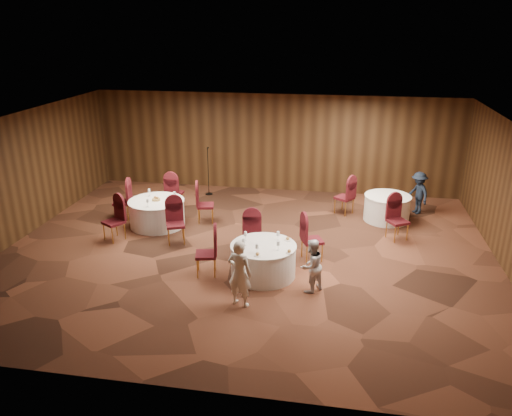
% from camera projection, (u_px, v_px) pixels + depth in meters
% --- Properties ---
extents(ground, '(12.00, 12.00, 0.00)m').
position_uv_depth(ground, '(247.00, 252.00, 12.37)').
color(ground, black).
rests_on(ground, ground).
extents(room_shell, '(12.00, 12.00, 12.00)m').
position_uv_depth(room_shell, '(246.00, 176.00, 11.68)').
color(room_shell, silver).
rests_on(room_shell, ground).
extents(table_main, '(1.46, 1.46, 0.74)m').
position_uv_depth(table_main, '(263.00, 260.00, 11.10)').
color(table_main, silver).
rests_on(table_main, ground).
extents(table_left, '(1.54, 1.54, 0.74)m').
position_uv_depth(table_left, '(157.00, 213.00, 13.84)').
color(table_left, silver).
rests_on(table_left, ground).
extents(table_right, '(1.30, 1.30, 0.74)m').
position_uv_depth(table_right, '(387.00, 208.00, 14.22)').
color(table_right, silver).
rests_on(table_right, ground).
extents(chairs_main, '(2.94, 1.99, 1.00)m').
position_uv_depth(chairs_main, '(258.00, 242.00, 11.73)').
color(chairs_main, '#3A0B0D').
rests_on(chairs_main, ground).
extents(chairs_left, '(3.04, 3.13, 1.00)m').
position_uv_depth(chairs_left, '(159.00, 208.00, 13.81)').
color(chairs_left, '#3A0B0D').
rests_on(chairs_left, ground).
extents(chairs_right, '(2.09, 2.37, 1.00)m').
position_uv_depth(chairs_right, '(369.00, 208.00, 13.80)').
color(chairs_right, '#3A0B0D').
rests_on(chairs_right, ground).
extents(tabletop_main, '(1.15, 1.05, 0.22)m').
position_uv_depth(tabletop_main, '(268.00, 243.00, 10.82)').
color(tabletop_main, silver).
rests_on(tabletop_main, table_main).
extents(tabletop_left, '(0.85, 0.87, 0.22)m').
position_uv_depth(tabletop_left, '(156.00, 198.00, 13.68)').
color(tabletop_left, silver).
rests_on(tabletop_left, table_left).
extents(tabletop_right, '(0.08, 0.08, 0.22)m').
position_uv_depth(tabletop_right, '(397.00, 194.00, 13.74)').
color(tabletop_right, silver).
rests_on(tabletop_right, table_right).
extents(mic_stand, '(0.24, 0.24, 1.58)m').
position_uv_depth(mic_stand, '(209.00, 181.00, 16.34)').
color(mic_stand, black).
rests_on(mic_stand, ground).
extents(woman_a, '(0.59, 0.48, 1.42)m').
position_uv_depth(woman_a, '(240.00, 273.00, 9.82)').
color(woman_a, white).
rests_on(woman_a, ground).
extents(woman_b, '(0.71, 0.72, 1.18)m').
position_uv_depth(woman_b, '(311.00, 266.00, 10.38)').
color(woman_b, silver).
rests_on(woman_b, ground).
extents(man_c, '(0.80, 0.94, 1.26)m').
position_uv_depth(man_c, '(418.00, 193.00, 14.65)').
color(man_c, black).
rests_on(man_c, ground).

